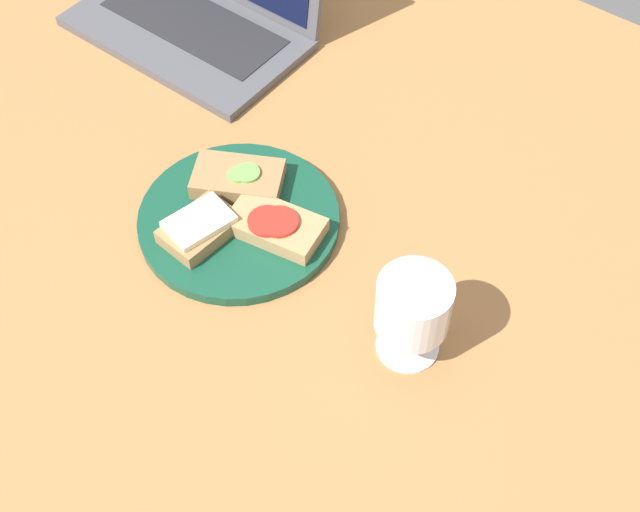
# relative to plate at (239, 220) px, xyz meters

# --- Properties ---
(wooden_table) EXTENTS (1.40, 1.40, 0.03)m
(wooden_table) POSITION_rel_plate_xyz_m (0.05, -0.02, -0.02)
(wooden_table) COLOR #9E6B3D
(wooden_table) RESTS_ON ground
(plate) EXTENTS (0.26, 0.26, 0.02)m
(plate) POSITION_rel_plate_xyz_m (0.00, 0.00, 0.00)
(plate) COLOR #144733
(plate) RESTS_ON wooden_table
(sandwich_with_tomato) EXTENTS (0.13, 0.09, 0.03)m
(sandwich_with_tomato) POSITION_rel_plate_xyz_m (0.05, 0.01, 0.02)
(sandwich_with_tomato) COLOR #A88456
(sandwich_with_tomato) RESTS_ON plate
(sandwich_with_cucumber) EXTENTS (0.13, 0.12, 0.03)m
(sandwich_with_cucumber) POSITION_rel_plate_xyz_m (-0.03, 0.04, 0.02)
(sandwich_with_cucumber) COLOR #937047
(sandwich_with_cucumber) RESTS_ON plate
(sandwich_with_cheese) EXTENTS (0.07, 0.10, 0.03)m
(sandwich_with_cheese) POSITION_rel_plate_xyz_m (-0.02, -0.05, 0.02)
(sandwich_with_cheese) COLOR #937047
(sandwich_with_cheese) RESTS_ON plate
(wine_glass) EXTENTS (0.08, 0.08, 0.12)m
(wine_glass) POSITION_rel_plate_xyz_m (0.27, -0.02, 0.07)
(wine_glass) COLOR white
(wine_glass) RESTS_ON wooden_table
(laptop) EXTENTS (0.36, 0.23, 0.20)m
(laptop) POSITION_rel_plate_xyz_m (-0.31, 0.27, 0.03)
(laptop) COLOR #4C4C51
(laptop) RESTS_ON wooden_table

